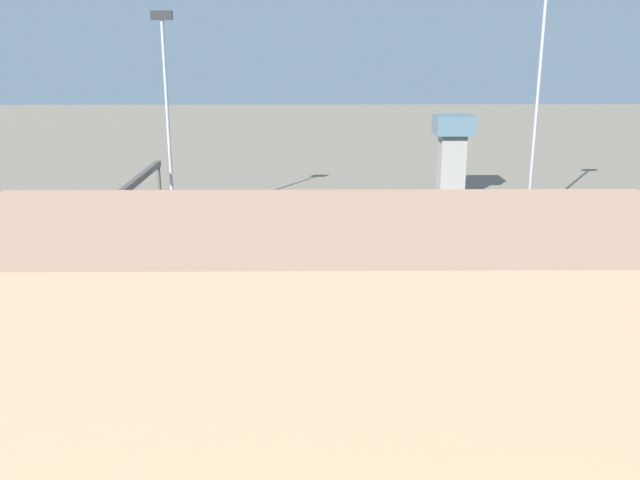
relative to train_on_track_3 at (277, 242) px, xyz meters
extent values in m
plane|color=#756B5B|center=(0.34, -2.50, -2.02)|extent=(400.00, 400.00, 0.00)
cube|color=#4C443D|center=(0.34, -15.00, -1.96)|extent=(140.00, 2.80, 0.12)
cube|color=#4C443D|center=(0.34, -10.00, -1.96)|extent=(140.00, 2.80, 0.12)
cube|color=#3D3833|center=(0.34, -5.00, -1.96)|extent=(140.00, 2.80, 0.12)
cube|color=#4C443D|center=(0.34, 0.00, -1.96)|extent=(140.00, 2.80, 0.12)
cube|color=#3D3833|center=(0.34, 5.00, -1.96)|extent=(140.00, 2.80, 0.12)
cube|color=#3D3833|center=(0.34, 10.00, -1.96)|extent=(140.00, 2.80, 0.12)
cube|color=#A8AAB2|center=(-24.20, 0.00, 0.00)|extent=(23.00, 3.00, 3.80)
cube|color=#A8AAB2|center=(0.00, 0.00, 0.00)|extent=(23.00, 3.00, 3.80)
cube|color=#A8AAB2|center=(24.20, 0.00, 0.00)|extent=(23.00, 3.00, 3.80)
cube|color=#A8AAB2|center=(-33.27, 5.00, 0.00)|extent=(23.00, 3.00, 3.80)
cube|color=black|center=(-33.27, 5.00, -0.17)|extent=(22.40, 3.06, 0.36)
cube|color=#A8AAB2|center=(-9.07, 5.00, 0.00)|extent=(23.00, 3.00, 3.80)
cube|color=black|center=(-9.07, 5.00, -0.52)|extent=(22.40, 3.06, 0.36)
cube|color=#A8AAB2|center=(15.13, 5.00, 0.00)|extent=(23.00, 3.00, 3.80)
cube|color=black|center=(15.13, 5.00, 0.06)|extent=(22.40, 3.06, 0.36)
cube|color=black|center=(-38.62, -15.00, 0.30)|extent=(18.00, 3.00, 4.40)
cube|color=silver|center=(-16.92, -15.00, 0.00)|extent=(23.00, 3.00, 3.80)
cube|color=black|center=(-16.92, -15.00, -0.36)|extent=(22.40, 3.06, 0.36)
cube|color=silver|center=(7.28, -15.00, 0.00)|extent=(23.00, 3.00, 3.80)
cube|color=black|center=(7.28, -15.00, 0.03)|extent=(22.40, 3.06, 0.36)
cube|color=silver|center=(31.48, -15.00, 0.00)|extent=(23.00, 3.00, 3.80)
cube|color=black|center=(31.48, -15.00, -0.46)|extent=(22.40, 3.06, 0.36)
cube|color=black|center=(-21.40, -5.00, 0.30)|extent=(18.00, 3.00, 4.40)
cube|color=#B7BABF|center=(0.30, -5.00, 0.00)|extent=(23.00, 3.00, 3.80)
cube|color=#B7BABF|center=(24.50, -5.00, 0.00)|extent=(23.00, 3.00, 3.80)
cylinder|color=#9EA0A5|center=(-34.92, -17.21, 13.86)|extent=(0.44, 0.44, 31.76)
cylinder|color=#9EA0A5|center=(15.49, -17.16, 11.68)|extent=(0.44, 0.44, 27.41)
cube|color=#262628|center=(15.49, -17.16, 25.99)|extent=(2.80, 0.70, 1.20)
cylinder|color=#4C4742|center=(17.20, -17.10, 1.98)|extent=(0.50, 0.50, 8.00)
cylinder|color=#4C4742|center=(17.20, 12.10, 1.98)|extent=(0.50, 0.50, 8.00)
cube|color=#4C4742|center=(17.20, -2.50, 6.38)|extent=(0.70, 30.00, 0.80)
cube|color=tan|center=(-4.94, 35.34, 4.78)|extent=(49.91, 20.18, 13.61)
cube|color=gray|center=(-26.76, -32.77, 3.17)|extent=(4.00, 4.00, 10.37)
cube|color=slate|center=(-26.76, -32.77, 9.85)|extent=(6.00, 6.00, 3.00)
camera|label=1|loc=(-4.21, 79.36, 23.00)|focal=39.36mm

